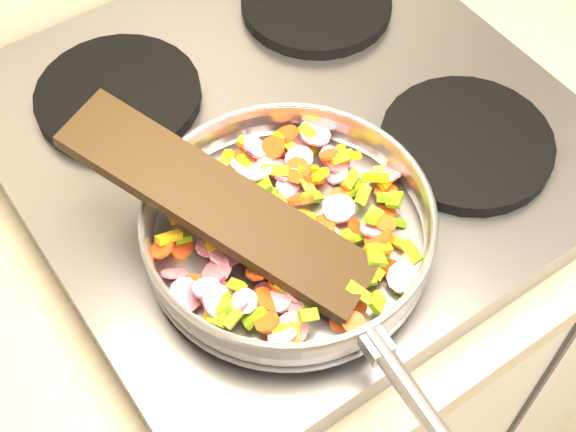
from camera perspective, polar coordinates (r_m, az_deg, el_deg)
cooktop at (r=0.92m, az=0.03°, el=5.75°), size 0.60×0.60×0.04m
grate_fl at (r=0.79m, az=-2.54°, el=-3.70°), size 0.19×0.19×0.02m
grate_fr at (r=0.90m, az=12.58°, el=5.08°), size 0.19×0.19×0.02m
grate_bl at (r=0.95m, az=-11.98°, el=8.36°), size 0.19×0.19×0.02m
grate_br at (r=1.04m, az=2.03°, el=14.89°), size 0.19×0.19×0.02m
saute_pan at (r=0.77m, az=0.11°, el=-0.85°), size 0.32×0.49×0.05m
vegetable_heap at (r=0.78m, az=0.30°, el=-1.06°), size 0.28×0.25×0.05m
wooden_spatula at (r=0.75m, az=-5.06°, el=0.91°), size 0.20×0.31×0.08m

